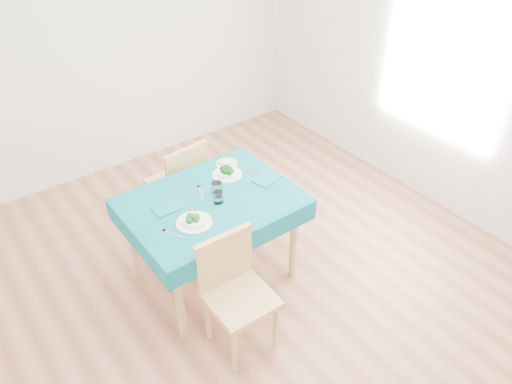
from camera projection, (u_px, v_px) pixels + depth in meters
room_shell at (256, 130)px, 3.24m from camera, size 4.02×4.52×2.73m
table at (213, 240)px, 3.82m from camera, size 1.22×0.92×0.76m
chair_near at (240, 290)px, 3.22m from camera, size 0.43×0.46×1.04m
chair_far at (175, 174)px, 4.31m from camera, size 0.47×0.51×1.04m
bowl_near at (194, 219)px, 3.37m from camera, size 0.25×0.25×0.08m
bowl_far at (227, 171)px, 3.84m from camera, size 0.23×0.23×0.07m
fork_near at (172, 233)px, 3.30m from camera, size 0.08×0.16×0.00m
knife_near at (196, 215)px, 3.46m from camera, size 0.06×0.20×0.00m
fork_far at (201, 192)px, 3.68m from camera, size 0.09×0.18×0.00m
knife_far at (256, 175)px, 3.87m from camera, size 0.06×0.19×0.00m
napkin_near at (167, 208)px, 3.51m from camera, size 0.20×0.14×0.01m
napkin_far at (267, 179)px, 3.82m from camera, size 0.24×0.20×0.01m
tumbler_center at (217, 188)px, 3.64m from camera, size 0.08×0.08×0.10m
tumbler_side at (218, 197)px, 3.55m from camera, size 0.07×0.07×0.09m
side_plate at (227, 164)px, 3.99m from camera, size 0.18×0.18×0.01m
bread_slice at (226, 163)px, 3.98m from camera, size 0.11×0.11×0.01m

